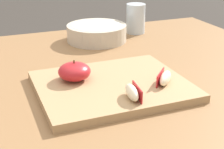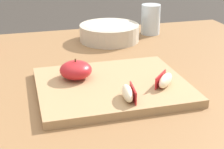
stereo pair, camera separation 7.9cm
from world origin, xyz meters
The scene contains 7 objects.
dining_table centered at (0.00, 0.00, 0.65)m, with size 1.32×0.94×0.75m.
cutting_board centered at (0.06, -0.09, 0.76)m, with size 0.34×0.28×0.02m.
apple_half_skin_up centered at (-0.01, -0.04, 0.79)m, with size 0.08×0.08×0.05m.
apple_wedge_middle centered at (0.07, -0.18, 0.78)m, with size 0.03×0.07×0.03m.
apple_wedge_front centered at (0.17, -0.14, 0.78)m, with size 0.06×0.06×0.03m.
ceramic_fruit_bowl centered at (0.16, 0.30, 0.78)m, with size 0.20×0.20×0.06m.
drinking_glass_water centered at (0.32, 0.34, 0.80)m, with size 0.07×0.07×0.10m.
Camera 1 is at (-0.21, -0.77, 1.09)m, focal length 55.25 mm.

